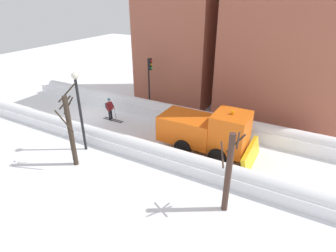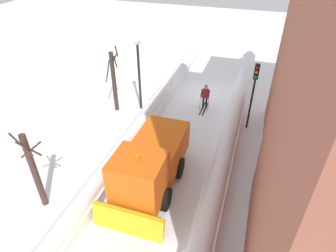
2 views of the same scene
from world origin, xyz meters
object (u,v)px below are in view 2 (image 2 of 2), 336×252
object	(u,v)px
skier	(205,95)
plow_truck	(150,164)
bare_tree_mid	(34,170)
bare_tree_near	(114,81)
traffic_light_pole	(254,85)
street_lamp	(139,66)

from	to	relation	value
skier	plow_truck	bearing A→B (deg)	83.91
bare_tree_mid	bare_tree_near	bearing A→B (deg)	-85.95
plow_truck	skier	distance (m)	8.53
bare_tree_near	bare_tree_mid	xyz separation A→B (m)	(-0.63, 8.83, -0.16)
bare_tree_near	bare_tree_mid	distance (m)	8.85
bare_tree_near	plow_truck	bearing A→B (deg)	128.64
plow_truck	traffic_light_pole	distance (m)	7.99
street_lamp	bare_tree_mid	size ratio (longest dim) A/B	1.18
plow_truck	bare_tree_near	size ratio (longest dim) A/B	1.24
traffic_light_pole	bare_tree_near	size ratio (longest dim) A/B	0.91
plow_truck	traffic_light_pole	bearing A→B (deg)	-121.25
bare_tree_near	bare_tree_mid	bearing A→B (deg)	94.05
street_lamp	bare_tree_mid	xyz separation A→B (m)	(0.92, 9.55, -1.11)
bare_tree_mid	plow_truck	bearing A→B (deg)	-149.05
street_lamp	bare_tree_mid	world-z (taller)	street_lamp
skier	street_lamp	size ratio (longest dim) A/B	0.36
plow_truck	bare_tree_near	xyz separation A→B (m)	(4.98, -6.22, 0.78)
traffic_light_pole	bare_tree_near	xyz separation A→B (m)	(9.03, 0.47, -0.84)
traffic_light_pole	plow_truck	bearing A→B (deg)	58.75
skier	traffic_light_pole	xyz separation A→B (m)	(-3.16, 1.78, 2.10)
bare_tree_mid	skier	bearing A→B (deg)	-115.37
plow_truck	bare_tree_near	world-z (taller)	bare_tree_near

